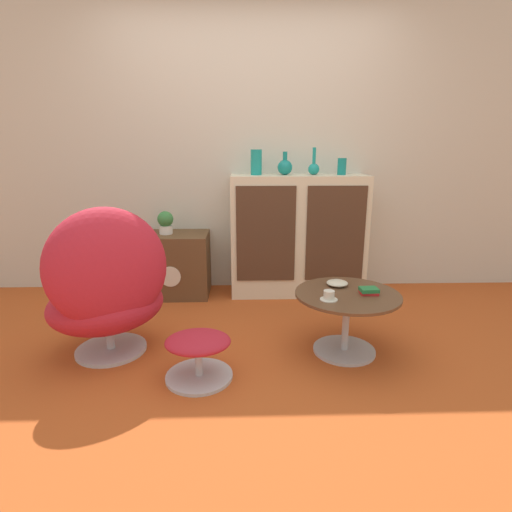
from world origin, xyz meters
TOP-DOWN VIEW (x-y plane):
  - ground_plane at (0.00, 0.00)m, footprint 12.00×12.00m
  - wall_back at (0.00, 1.52)m, footprint 6.40×0.06m
  - sideboard at (0.43, 1.28)m, footprint 1.19×0.41m
  - tv_console at (-0.68, 1.26)m, footprint 0.62×0.45m
  - egg_chair at (-0.90, 0.13)m, footprint 0.96×0.94m
  - ottoman at (-0.32, -0.15)m, footprint 0.39×0.39m
  - coffee_table at (0.60, 0.13)m, footprint 0.67×0.67m
  - vase_leftmost at (0.06, 1.29)m, footprint 0.10×0.10m
  - vase_inner_left at (0.31, 1.29)m, footprint 0.13×0.13m
  - vase_inner_right at (0.56, 1.29)m, footprint 0.10×0.10m
  - vase_rightmost at (0.80, 1.29)m, footprint 0.08×0.08m
  - potted_plant at (-0.74, 1.26)m, footprint 0.14×0.14m
  - teacup at (0.46, 0.02)m, footprint 0.11×0.11m
  - book_stack at (0.73, 0.11)m, footprint 0.12×0.09m
  - bowl at (0.57, 0.28)m, footprint 0.14×0.14m

SIDE VIEW (x-z plane):
  - ground_plane at x=0.00m, z-range 0.00..0.00m
  - ottoman at x=-0.32m, z-range 0.04..0.32m
  - coffee_table at x=0.60m, z-range 0.08..0.49m
  - tv_console at x=-0.68m, z-range 0.00..0.57m
  - bowl at x=0.57m, z-range 0.41..0.45m
  - book_stack at x=0.73m, z-range 0.41..0.45m
  - teacup at x=0.46m, z-range 0.40..0.46m
  - egg_chair at x=-0.90m, z-range -0.03..0.97m
  - sideboard at x=0.43m, z-range 0.00..1.08m
  - potted_plant at x=-0.74m, z-range 0.57..0.77m
  - vase_inner_right at x=0.56m, z-range 1.02..1.25m
  - vase_inner_left at x=0.31m, z-range 1.05..1.24m
  - vase_rightmost at x=0.80m, z-range 1.08..1.22m
  - vase_leftmost at x=0.06m, z-range 1.08..1.29m
  - wall_back at x=0.00m, z-range 0.00..2.60m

